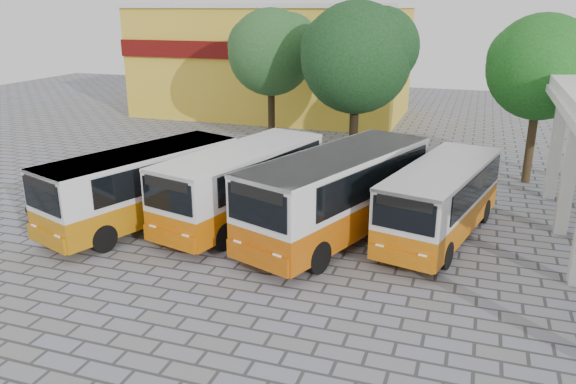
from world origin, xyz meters
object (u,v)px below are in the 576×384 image
at_px(bus_far_left, 142,183).
at_px(bus_centre_right, 339,190).
at_px(bus_centre_left, 243,180).
at_px(bus_far_right, 441,197).
at_px(parked_car, 67,194).

distance_m(bus_far_left, bus_centre_right, 7.54).
height_order(bus_centre_left, bus_far_right, bus_centre_left).
height_order(bus_far_left, bus_centre_right, bus_centre_right).
xyz_separation_m(bus_far_right, parked_car, (-15.12, -1.69, -1.00)).
height_order(bus_centre_right, bus_far_right, bus_centre_right).
distance_m(bus_far_left, bus_far_right, 11.22).
relative_size(bus_far_right, parked_car, 1.93).
xyz_separation_m(bus_far_left, bus_centre_left, (3.55, 1.46, 0.01)).
height_order(bus_far_left, bus_far_right, bus_far_left).
distance_m(bus_centre_left, bus_far_right, 7.48).
bearing_deg(bus_far_right, bus_centre_right, -148.08).
xyz_separation_m(bus_far_left, bus_centre_right, (7.46, 1.10, 0.15)).
bearing_deg(bus_far_left, bus_far_right, 31.44).
bearing_deg(parked_car, bus_far_right, -5.15).
distance_m(bus_far_left, bus_centre_left, 3.84).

